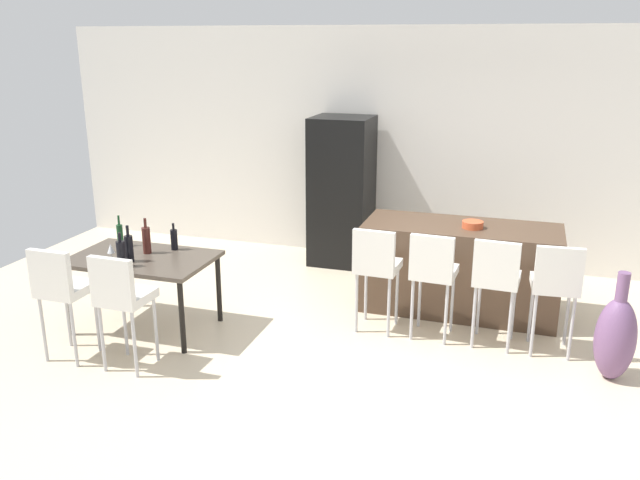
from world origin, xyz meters
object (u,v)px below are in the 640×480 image
(bar_chair_far, at_px, (556,282))
(wine_bottle_left, at_px, (129,248))
(wine_bottle_end, at_px, (174,239))
(bar_chair_right, at_px, (496,276))
(refrigerator, at_px, (342,191))
(kitchen_island, at_px, (460,268))
(wine_glass_right, at_px, (111,249))
(floor_vase, at_px, (615,338))
(dining_chair_near, at_px, (61,286))
(bar_chair_left, at_px, (376,263))
(fruit_bowl, at_px, (473,225))
(dining_chair_far, at_px, (121,294))
(dining_table, at_px, (142,264))
(wine_bottle_inner, at_px, (121,253))
(bar_chair_middle, at_px, (433,269))
(wine_bottle_middle, at_px, (146,240))
(wine_bottle_corner, at_px, (120,235))

(bar_chair_far, xyz_separation_m, wine_bottle_left, (-3.81, -0.77, 0.18))
(bar_chair_far, bearing_deg, wine_bottle_end, -174.81)
(bar_chair_right, distance_m, refrigerator, 2.77)
(kitchen_island, xyz_separation_m, bar_chair_right, (0.40, -0.78, 0.24))
(kitchen_island, distance_m, wine_glass_right, 3.48)
(bar_chair_right, bearing_deg, refrigerator, 136.36)
(wine_bottle_end, distance_m, floor_vase, 4.11)
(dining_chair_near, height_order, floor_vase, dining_chair_near)
(bar_chair_left, xyz_separation_m, dining_chair_near, (-2.46, -1.42, 0.00))
(kitchen_island, relative_size, floor_vase, 2.09)
(kitchen_island, distance_m, fruit_bowl, 0.51)
(dining_chair_far, height_order, wine_bottle_left, wine_bottle_left)
(bar_chair_right, relative_size, refrigerator, 0.57)
(dining_table, relative_size, wine_glass_right, 7.74)
(dining_chair_far, bearing_deg, wine_bottle_inner, 122.73)
(kitchen_island, height_order, wine_bottle_inner, wine_bottle_inner)
(wine_glass_right, height_order, fruit_bowl, fruit_bowl)
(bar_chair_left, bearing_deg, refrigerator, 115.02)
(bar_chair_left, xyz_separation_m, bar_chair_middle, (0.54, 0.00, 0.00))
(bar_chair_far, distance_m, dining_chair_far, 3.75)
(floor_vase, bearing_deg, bar_chair_middle, 168.86)
(dining_chair_far, relative_size, wine_bottle_middle, 2.99)
(wine_bottle_end, height_order, wine_bottle_inner, wine_bottle_inner)
(wine_bottle_corner, relative_size, wine_bottle_inner, 0.98)
(floor_vase, bearing_deg, wine_bottle_left, -173.85)
(bar_chair_middle, bearing_deg, wine_glass_right, -164.06)
(wine_bottle_left, relative_size, refrigerator, 0.19)
(bar_chair_middle, xyz_separation_m, wine_bottle_middle, (-2.71, -0.51, 0.18))
(wine_bottle_inner, xyz_separation_m, fruit_bowl, (3.00, 1.64, 0.09))
(dining_table, height_order, floor_vase, floor_vase)
(bar_chair_far, height_order, wine_bottle_left, wine_bottle_left)
(wine_bottle_corner, distance_m, wine_bottle_end, 0.58)
(wine_bottle_left, xyz_separation_m, wine_bottle_end, (0.22, 0.45, -0.03))
(bar_chair_right, xyz_separation_m, bar_chair_far, (0.51, 0.00, 0.00))
(wine_bottle_corner, height_order, fruit_bowl, wine_bottle_corner)
(dining_table, xyz_separation_m, wine_bottle_middle, (-0.01, 0.12, 0.21))
(bar_chair_left, relative_size, dining_table, 0.78)
(bar_chair_middle, distance_m, bar_chair_far, 1.08)
(dining_chair_far, xyz_separation_m, wine_bottle_inner, (-0.32, 0.50, 0.17))
(dining_chair_far, distance_m, wine_bottle_left, 0.74)
(dining_table, bearing_deg, wine_bottle_end, 57.80)
(dining_chair_near, xyz_separation_m, dining_chair_far, (0.60, 0.00, 0.00))
(dining_chair_far, height_order, floor_vase, dining_chair_far)
(wine_bottle_middle, xyz_separation_m, wine_glass_right, (-0.18, -0.32, -0.01))
(bar_chair_middle, distance_m, wine_bottle_corner, 3.12)
(wine_bottle_corner, bearing_deg, refrigerator, 54.02)
(dining_chair_far, height_order, wine_bottle_inner, wine_bottle_inner)
(kitchen_island, height_order, wine_bottle_corner, wine_bottle_corner)
(fruit_bowl, distance_m, floor_vase, 1.75)
(kitchen_island, relative_size, wine_bottle_middle, 5.63)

